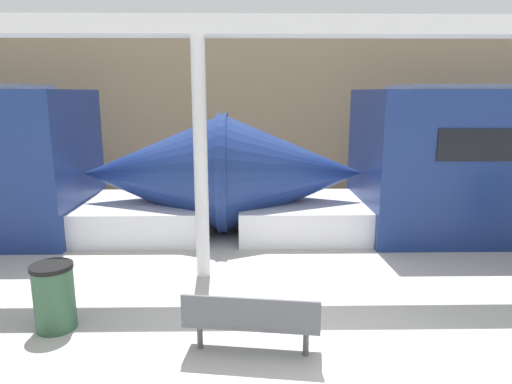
% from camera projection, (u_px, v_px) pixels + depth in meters
% --- Properties ---
extents(ground_plane, '(60.00, 60.00, 0.00)m').
position_uv_depth(ground_plane, '(299.00, 362.00, 5.26)').
color(ground_plane, '#B2AFA8').
extents(station_wall, '(56.00, 0.20, 5.00)m').
position_uv_depth(station_wall, '(267.00, 110.00, 14.09)').
color(station_wall, '#9E8460').
rests_on(station_wall, ground_plane).
extents(bench_near, '(1.64, 0.66, 0.78)m').
position_uv_depth(bench_near, '(251.00, 319.00, 5.30)').
color(bench_near, '#4C4F54').
rests_on(bench_near, ground_plane).
extents(trash_bin, '(0.54, 0.54, 0.89)m').
position_uv_depth(trash_bin, '(54.00, 297.00, 5.93)').
color(trash_bin, '#2D5138').
rests_on(trash_bin, ground_plane).
extents(support_column_near, '(0.23, 0.23, 3.89)m').
position_uv_depth(support_column_near, '(201.00, 162.00, 7.35)').
color(support_column_near, silver).
rests_on(support_column_near, ground_plane).
extents(canopy_beam, '(28.00, 0.60, 0.28)m').
position_uv_depth(canopy_beam, '(197.00, 26.00, 6.91)').
color(canopy_beam, silver).
rests_on(canopy_beam, support_column_near).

